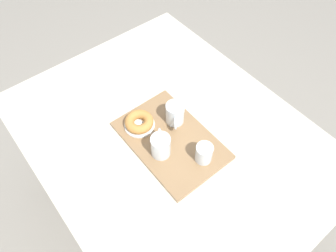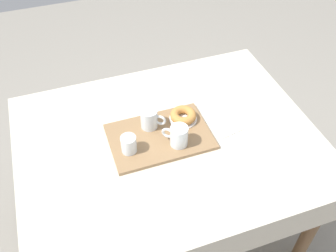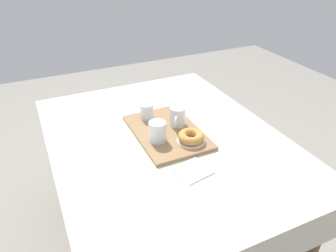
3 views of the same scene
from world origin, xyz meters
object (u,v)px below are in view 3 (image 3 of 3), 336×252
(donut_plate_left, at_px, (191,141))
(sugar_donut_left, at_px, (191,137))
(paper_napkin, at_px, (193,171))
(tea_mug_right, at_px, (178,117))
(dining_table, at_px, (166,151))
(tea_mug_left, at_px, (158,132))
(serving_tray, at_px, (167,132))
(water_glass_near, at_px, (147,112))

(donut_plate_left, xyz_separation_m, sugar_donut_left, (0.00, 0.00, 0.02))
(paper_napkin, bearing_deg, tea_mug_right, -15.90)
(dining_table, relative_size, paper_napkin, 10.12)
(tea_mug_left, xyz_separation_m, paper_napkin, (-0.25, -0.05, -0.06))
(tea_mug_left, height_order, paper_napkin, tea_mug_left)
(tea_mug_left, height_order, donut_plate_left, tea_mug_left)
(sugar_donut_left, bearing_deg, donut_plate_left, 0.00)
(donut_plate_left, xyz_separation_m, paper_napkin, (-0.18, 0.09, -0.02))
(tea_mug_right, height_order, paper_napkin, tea_mug_right)
(paper_napkin, bearing_deg, tea_mug_left, 11.23)
(tea_mug_left, relative_size, tea_mug_right, 0.97)
(serving_tray, height_order, sugar_donut_left, sugar_donut_left)
(tea_mug_right, height_order, water_glass_near, tea_mug_right)
(tea_mug_right, distance_m, water_glass_near, 0.17)
(dining_table, distance_m, tea_mug_right, 0.18)
(paper_napkin, bearing_deg, water_glass_near, 2.14)
(serving_tray, bearing_deg, paper_napkin, 175.33)
(water_glass_near, bearing_deg, dining_table, -173.10)
(tea_mug_left, bearing_deg, donut_plate_left, -118.64)
(serving_tray, xyz_separation_m, sugar_donut_left, (-0.14, -0.06, 0.04))
(dining_table, height_order, tea_mug_left, tea_mug_left)
(tea_mug_left, relative_size, water_glass_near, 1.32)
(dining_table, relative_size, tea_mug_right, 12.40)
(tea_mug_left, height_order, water_glass_near, tea_mug_left)
(dining_table, xyz_separation_m, sugar_donut_left, (-0.10, -0.08, 0.13))
(dining_table, height_order, sugar_donut_left, sugar_donut_left)
(water_glass_near, bearing_deg, serving_tray, -164.43)
(sugar_donut_left, xyz_separation_m, paper_napkin, (-0.18, 0.09, -0.04))
(serving_tray, bearing_deg, sugar_donut_left, -156.16)
(tea_mug_right, relative_size, donut_plate_left, 0.83)
(dining_table, distance_m, serving_tray, 0.10)
(tea_mug_right, bearing_deg, donut_plate_left, 176.46)
(tea_mug_left, bearing_deg, sugar_donut_left, -118.64)
(water_glass_near, xyz_separation_m, paper_napkin, (-0.47, -0.02, -0.05))
(dining_table, height_order, serving_tray, serving_tray)
(serving_tray, bearing_deg, dining_table, 150.80)
(tea_mug_left, xyz_separation_m, sugar_donut_left, (-0.07, -0.14, -0.02))
(tea_mug_left, xyz_separation_m, donut_plate_left, (-0.07, -0.14, -0.04))
(tea_mug_right, bearing_deg, sugar_donut_left, 176.46)
(tea_mug_right, relative_size, sugar_donut_left, 0.89)
(tea_mug_left, bearing_deg, paper_napkin, -168.77)
(paper_napkin, bearing_deg, dining_table, -1.15)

